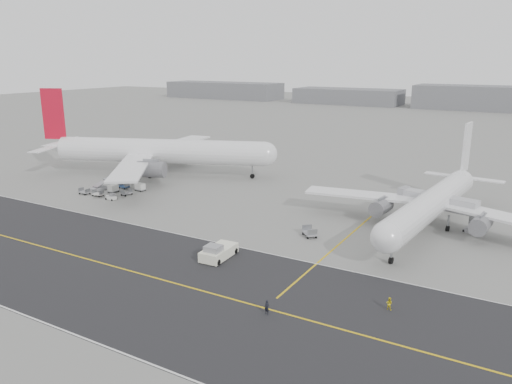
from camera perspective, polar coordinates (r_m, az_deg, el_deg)
The scene contains 11 objects.
ground at distance 92.08m, azimuth -9.95°, elevation -3.94°, with size 700.00×700.00×0.00m, color gray.
taxiway at distance 76.63m, azimuth -15.69°, elevation -8.26°, with size 220.00×59.00×0.03m.
horizon_buildings at distance 328.77m, azimuth 25.50°, elevation 8.41°, with size 520.00×28.00×28.00m, color slate, non-canonical shape.
airliner_a at distance 132.29m, azimuth -11.41°, elevation 4.62°, with size 61.11×59.96×22.11m.
airliner_b at distance 93.81m, azimuth 19.58°, elevation -1.13°, with size 48.22×48.95×16.89m.
pushback_tug at distance 76.75m, azimuth -4.35°, elevation -6.84°, with size 3.51×8.86×2.52m.
jet_bridge at distance 97.02m, azimuth 20.14°, elevation -1.18°, with size 15.50×6.23×5.79m.
gse_cluster at distance 118.40m, azimuth -16.12°, elevation -0.05°, with size 16.15×15.60×1.83m, color gray, non-canonical shape.
stray_dolly at distance 86.41m, azimuth 6.13°, elevation -5.08°, with size 1.77×2.88×1.77m, color silver, non-canonical shape.
ground_crew_a at distance 60.90m, azimuth 1.26°, elevation -13.04°, with size 0.67×0.44×1.83m, color black.
ground_crew_b at distance 64.05m, azimuth 14.97°, elevation -12.21°, with size 0.78×0.61×1.61m, color yellow.
Camera 1 is at (56.59, -66.36, 29.54)m, focal length 35.00 mm.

